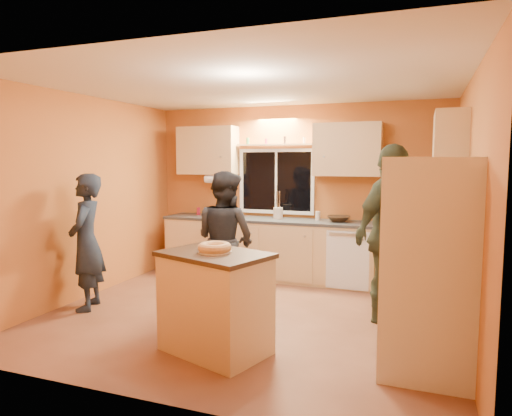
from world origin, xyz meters
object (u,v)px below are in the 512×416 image
at_px(person_center, 225,239).
at_px(person_right, 389,234).
at_px(refrigerator, 428,267).
at_px(island, 215,302).
at_px(person_left, 86,242).

distance_m(person_center, person_right, 1.90).
bearing_deg(refrigerator, island, -172.88).
relative_size(person_left, person_center, 0.98).
height_order(person_left, person_center, person_center).
bearing_deg(person_right, refrigerator, -134.73).
bearing_deg(island, refrigerator, 25.90).
height_order(island, person_left, person_left).
relative_size(person_left, person_right, 0.83).
xyz_separation_m(island, person_left, (-1.97, 0.61, 0.33)).
bearing_deg(island, person_center, 128.72).
relative_size(island, person_left, 0.70).
xyz_separation_m(refrigerator, person_right, (-0.39, 1.16, 0.08)).
relative_size(island, person_center, 0.69).
bearing_deg(person_left, refrigerator, 61.21).
distance_m(person_left, person_center, 1.64).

